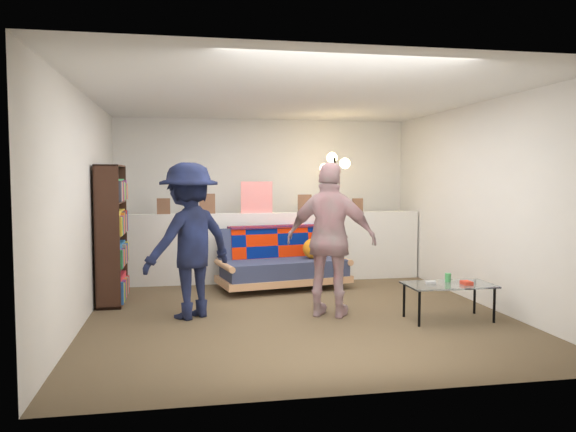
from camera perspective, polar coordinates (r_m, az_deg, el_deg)
The scene contains 10 objects.
ground at distance 6.46m, azimuth 0.65°, elevation -9.58°, with size 5.00×5.00×0.00m, color brown.
room_shell at distance 6.74m, azimuth -0.11°, elevation 5.32°, with size 4.60×5.05×2.45m.
half_wall_ledge at distance 8.12m, azimuth -1.80°, elevation -3.20°, with size 4.45×0.15×1.00m, color silver.
ledge_decor at distance 8.01m, azimuth -3.39°, elevation 1.56°, with size 2.97×0.02×0.45m.
futon_sofa at distance 7.66m, azimuth -0.50°, elevation -4.79°, with size 1.85×1.11×0.74m.
bookshelf at distance 7.06m, azimuth -17.49°, elevation -2.23°, with size 0.28×0.83×1.66m.
coffee_table at distance 6.22m, azimuth 16.04°, elevation -6.87°, with size 0.92×0.51×0.48m.
floor_lamp at distance 8.06m, azimuth 4.70°, elevation 2.62°, with size 0.43×0.35×1.87m.
person_left at distance 6.11m, azimuth -10.01°, elevation -2.47°, with size 1.08×0.62×1.67m, color black.
person_right at distance 6.08m, azimuth 4.38°, elevation -2.41°, with size 0.98×0.41×1.68m, color pink.
Camera 1 is at (-1.21, -6.16, 1.52)m, focal length 35.00 mm.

